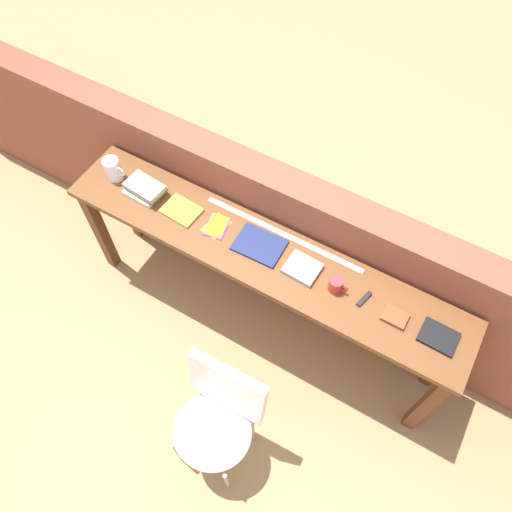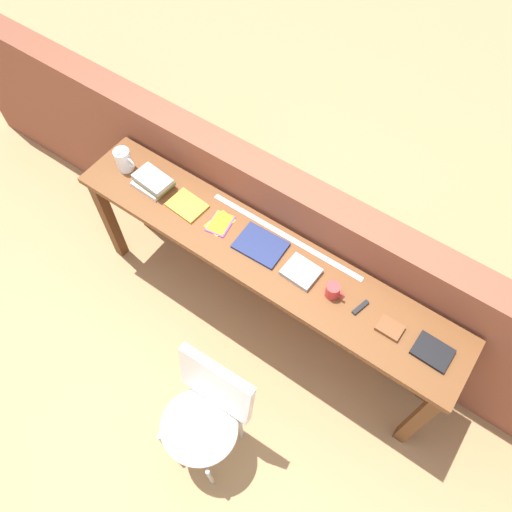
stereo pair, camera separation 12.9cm
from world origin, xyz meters
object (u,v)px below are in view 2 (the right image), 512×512
(chair_white_moulded, at_px, (205,413))
(mug, at_px, (333,291))
(leather_journal_brown, at_px, (390,328))
(book_stack_leftmost, at_px, (153,181))
(book_repair_rightmost, at_px, (433,352))
(book_open_centre, at_px, (261,245))
(pitcher_white, at_px, (124,160))
(multitool_folded, at_px, (360,307))
(magazine_cycling, at_px, (187,205))
(pamphlet_pile_colourful, at_px, (220,223))

(chair_white_moulded, distance_m, mug, 0.96)
(leather_journal_brown, bearing_deg, book_stack_leftmost, 179.74)
(chair_white_moulded, bearing_deg, mug, 73.29)
(book_stack_leftmost, xyz_separation_m, book_repair_rightmost, (1.87, -0.01, -0.03))
(book_open_centre, distance_m, mug, 0.50)
(pitcher_white, xyz_separation_m, book_repair_rightmost, (2.10, -0.01, -0.07))
(chair_white_moulded, bearing_deg, leather_journal_brown, 54.50)
(leather_journal_brown, bearing_deg, multitool_folded, 174.67)
(mug, xyz_separation_m, multitool_folded, (0.16, 0.02, -0.04))
(chair_white_moulded, xyz_separation_m, book_repair_rightmost, (0.83, 0.84, 0.36))
(leather_journal_brown, xyz_separation_m, book_repair_rightmost, (0.24, 0.01, -0.00))
(pitcher_white, xyz_separation_m, magazine_cycling, (0.51, -0.01, -0.07))
(magazine_cycling, relative_size, multitool_folded, 1.99)
(pamphlet_pile_colourful, bearing_deg, book_stack_leftmost, -179.09)
(pitcher_white, xyz_separation_m, leather_journal_brown, (1.87, -0.02, -0.07))
(chair_white_moulded, relative_size, pamphlet_pile_colourful, 4.92)
(book_repair_rightmost, bearing_deg, book_open_centre, -179.95)
(book_stack_leftmost, relative_size, pamphlet_pile_colourful, 1.34)
(chair_white_moulded, distance_m, book_repair_rightmost, 1.24)
(book_open_centre, bearing_deg, multitool_folded, -3.28)
(chair_white_moulded, height_order, leather_journal_brown, leather_journal_brown)
(pitcher_white, relative_size, pamphlet_pile_colourful, 1.01)
(chair_white_moulded, distance_m, multitool_folded, 1.01)
(book_open_centre, distance_m, book_repair_rightmost, 1.07)
(multitool_folded, bearing_deg, pitcher_white, 179.83)
(pamphlet_pile_colourful, distance_m, mug, 0.78)
(pamphlet_pile_colourful, bearing_deg, magazine_cycling, -176.94)
(pamphlet_pile_colourful, bearing_deg, pitcher_white, -179.89)
(chair_white_moulded, xyz_separation_m, leather_journal_brown, (0.60, 0.83, 0.37))
(pitcher_white, distance_m, pamphlet_pile_colourful, 0.75)
(mug, height_order, book_repair_rightmost, mug)
(book_stack_leftmost, xyz_separation_m, pamphlet_pile_colourful, (0.51, 0.01, -0.04))
(book_stack_leftmost, height_order, book_open_centre, book_stack_leftmost)
(book_repair_rightmost, bearing_deg, pitcher_white, -179.03)
(pamphlet_pile_colourful, bearing_deg, leather_journal_brown, -1.25)
(magazine_cycling, bearing_deg, pamphlet_pile_colourful, 7.57)
(chair_white_moulded, height_order, book_stack_leftmost, book_stack_leftmost)
(magazine_cycling, bearing_deg, multitool_folded, 4.82)
(book_stack_leftmost, bearing_deg, book_repair_rightmost, -0.25)
(mug, bearing_deg, multitool_folded, 6.34)
(chair_white_moulded, height_order, book_repair_rightmost, book_repair_rightmost)
(pitcher_white, distance_m, multitool_folded, 1.69)
(chair_white_moulded, distance_m, magazine_cycling, 1.20)
(book_repair_rightmost, bearing_deg, book_stack_leftmost, -178.88)
(book_stack_leftmost, xyz_separation_m, magazine_cycling, (0.27, -0.00, -0.03))
(book_repair_rightmost, bearing_deg, pamphlet_pile_colourful, -179.31)
(pamphlet_pile_colourful, distance_m, multitool_folded, 0.94)
(pitcher_white, height_order, multitool_folded, pitcher_white)
(multitool_folded, distance_m, book_repair_rightmost, 0.42)
(book_open_centre, height_order, leather_journal_brown, leather_journal_brown)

